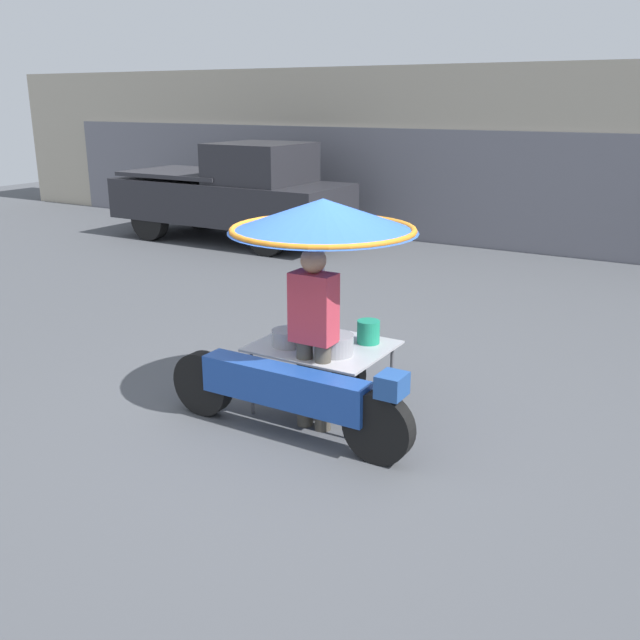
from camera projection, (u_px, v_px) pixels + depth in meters
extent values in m
plane|color=#4C4F54|center=(310.00, 422.00, 6.33)|extent=(36.00, 36.00, 0.00)
cube|color=#B2A893|center=(568.00, 157.00, 13.46)|extent=(28.00, 2.00, 3.36)
cube|color=slate|center=(551.00, 195.00, 12.79)|extent=(23.80, 0.06, 2.19)
cylinder|color=black|center=(378.00, 428.00, 5.56)|extent=(0.58, 0.14, 0.58)
cylinder|color=black|center=(203.00, 383.00, 6.42)|extent=(0.58, 0.14, 0.58)
cube|color=#1E479E|center=(284.00, 386.00, 5.95)|extent=(1.56, 0.24, 0.32)
cube|color=#234C93|center=(392.00, 385.00, 5.40)|extent=(0.20, 0.24, 0.18)
cylinder|color=black|center=(338.00, 372.00, 6.76)|extent=(0.53, 0.14, 0.53)
cylinder|color=#515156|center=(349.00, 406.00, 5.93)|extent=(0.03, 0.03, 0.61)
cylinder|color=#515156|center=(391.00, 374.00, 6.60)|extent=(0.03, 0.03, 0.61)
cylinder|color=#515156|center=(252.00, 382.00, 6.42)|extent=(0.03, 0.03, 0.61)
cylinder|color=#515156|center=(301.00, 355.00, 7.09)|extent=(0.03, 0.03, 0.61)
cube|color=#B2B2B7|center=(323.00, 346.00, 6.42)|extent=(1.17, 0.97, 0.02)
cylinder|color=#B2B2B7|center=(323.00, 290.00, 6.26)|extent=(0.03, 0.03, 1.03)
cone|color=blue|center=(323.00, 215.00, 6.06)|extent=(1.64, 1.64, 0.28)
torus|color=orange|center=(323.00, 229.00, 6.10)|extent=(1.61, 1.61, 0.05)
cylinder|color=#939399|center=(288.00, 338.00, 6.38)|extent=(0.29, 0.29, 0.15)
cylinder|color=#939399|center=(335.00, 344.00, 6.17)|extent=(0.33, 0.33, 0.17)
cylinder|color=#1E936B|center=(368.00, 332.00, 6.44)|extent=(0.21, 0.21, 0.21)
cylinder|color=#4C473D|center=(305.00, 383.00, 6.17)|extent=(0.14, 0.14, 0.79)
cylinder|color=#4C473D|center=(323.00, 387.00, 6.08)|extent=(0.14, 0.14, 0.79)
cube|color=#C13847|center=(314.00, 308.00, 5.92)|extent=(0.38, 0.22, 0.59)
sphere|color=#A87A5B|center=(313.00, 260.00, 5.80)|extent=(0.21, 0.21, 0.21)
cylinder|color=black|center=(268.00, 233.00, 12.93)|extent=(0.81, 0.24, 0.81)
cylinder|color=black|center=(313.00, 221.00, 14.21)|extent=(0.81, 0.24, 0.81)
cylinder|color=black|center=(150.00, 220.00, 14.35)|extent=(0.81, 0.24, 0.81)
cylinder|color=black|center=(200.00, 210.00, 15.63)|extent=(0.81, 0.24, 0.81)
cube|color=#28282D|center=(230.00, 201.00, 14.16)|extent=(4.83, 1.84, 0.79)
cube|color=#28282D|center=(261.00, 163.00, 13.55)|extent=(1.64, 1.69, 0.75)
cube|color=#2D2D33|center=(191.00, 173.00, 14.48)|extent=(2.51, 1.76, 0.08)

